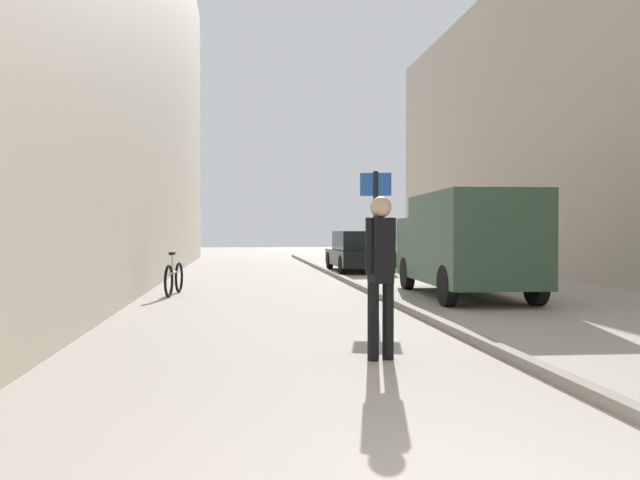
% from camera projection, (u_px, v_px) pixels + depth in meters
% --- Properties ---
extents(ground_plane, '(80.00, 80.00, 0.00)m').
position_uv_depth(ground_plane, '(300.00, 292.00, 14.49)').
color(ground_plane, '#A8A093').
extents(building_facade_left, '(3.07, 40.00, 13.29)m').
position_uv_depth(building_facade_left, '(74.00, 2.00, 13.72)').
color(building_facade_left, '#BCB29E').
rests_on(building_facade_left, ground_plane).
extents(kerb_strip, '(0.16, 40.00, 0.12)m').
position_uv_depth(kerb_strip, '(365.00, 288.00, 14.70)').
color(kerb_strip, gray).
rests_on(kerb_strip, ground_plane).
extents(pedestrian_main_foreground, '(0.36, 0.25, 1.84)m').
position_uv_depth(pedestrian_main_foreground, '(381.00, 266.00, 6.81)').
color(pedestrian_main_foreground, black).
rests_on(pedestrian_main_foreground, ground_plane).
extents(delivery_van, '(2.23, 5.14, 2.26)m').
position_uv_depth(delivery_van, '(465.00, 242.00, 13.40)').
color(delivery_van, '#335138').
rests_on(delivery_van, ground_plane).
extents(parked_car, '(1.85, 4.21, 1.45)m').
position_uv_depth(parked_car, '(358.00, 251.00, 21.93)').
color(parked_car, black).
rests_on(parked_car, ground_plane).
extents(street_sign_post, '(0.59, 0.18, 2.60)m').
position_uv_depth(street_sign_post, '(376.00, 226.00, 11.64)').
color(street_sign_post, black).
rests_on(street_sign_post, ground_plane).
extents(bicycle_leaning, '(0.26, 1.77, 0.98)m').
position_uv_depth(bicycle_leaning, '(174.00, 278.00, 13.73)').
color(bicycle_leaning, black).
rests_on(bicycle_leaning, ground_plane).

